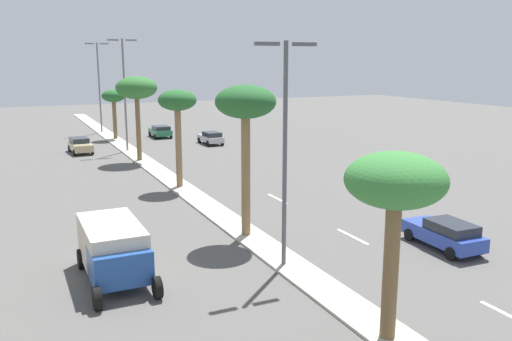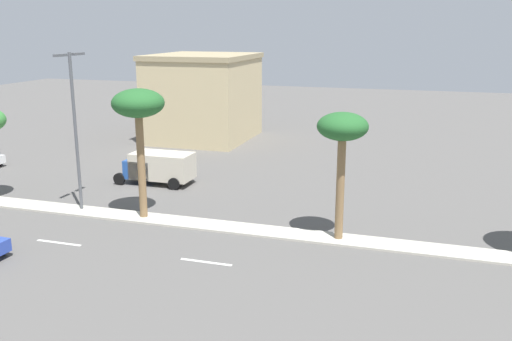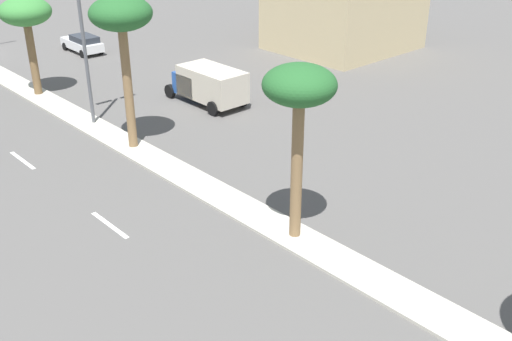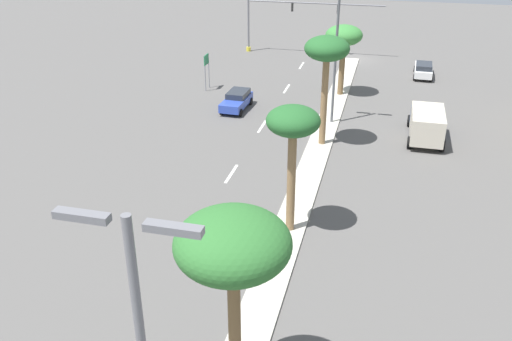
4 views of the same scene
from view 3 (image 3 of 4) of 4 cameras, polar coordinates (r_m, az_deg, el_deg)
ground_plane at (r=24.77m, az=3.50°, el=-6.30°), size 160.00×160.00×0.00m
lane_stripe_right at (r=33.52m, az=-21.27°, el=0.91°), size 0.20×2.80×0.01m
lane_stripe_inboard at (r=26.25m, az=-13.70°, el=-5.04°), size 0.20×2.80×0.01m
palm_tree_far at (r=42.21m, az=-21.01°, el=13.65°), size 3.30×3.30×6.36m
palm_tree_inboard at (r=31.34m, az=-12.66°, el=13.80°), size 3.16×3.16×7.97m
palm_tree_left at (r=22.13m, az=4.12°, el=7.31°), size 2.77×2.77×7.12m
street_lamp_leading at (r=35.59m, az=-16.22°, el=13.25°), size 2.90×0.24×10.02m
sedan_white_outboard at (r=53.36m, az=-16.11°, el=11.53°), size 1.95×4.61×1.50m
box_truck at (r=39.10m, az=-4.58°, el=8.21°), size 2.62×5.81×2.41m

